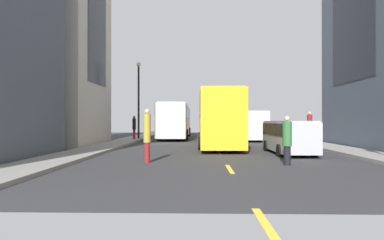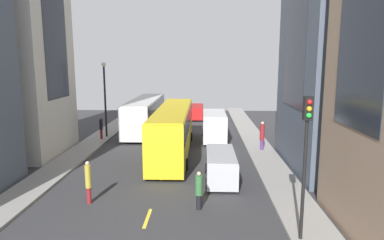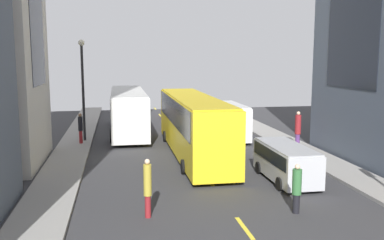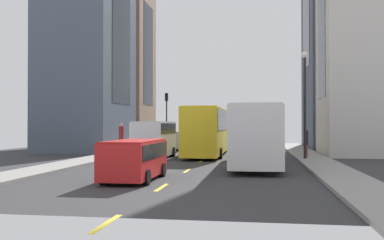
# 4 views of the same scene
# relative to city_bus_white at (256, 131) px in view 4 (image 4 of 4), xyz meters

# --- Properties ---
(ground_plane) EXTENTS (40.64, 40.64, 0.00)m
(ground_plane) POSITION_rel_city_bus_white_xyz_m (3.47, -5.17, -2.01)
(ground_plane) COLOR #333335
(sidewalk_west) EXTENTS (2.19, 44.00, 0.15)m
(sidewalk_west) POSITION_rel_city_bus_white_xyz_m (-3.75, -5.17, -1.93)
(sidewalk_west) COLOR gray
(sidewalk_west) RESTS_ON ground
(sidewalk_east) EXTENTS (2.19, 44.00, 0.15)m
(sidewalk_east) POSITION_rel_city_bus_white_xyz_m (10.70, -5.17, -1.93)
(sidewalk_east) COLOR gray
(sidewalk_east) RESTS_ON ground
(lane_stripe_0) EXTENTS (0.16, 2.00, 0.01)m
(lane_stripe_0) POSITION_rel_city_bus_white_xyz_m (3.47, -26.17, -2.00)
(lane_stripe_0) COLOR yellow
(lane_stripe_0) RESTS_ON ground
(lane_stripe_1) EXTENTS (0.16, 2.00, 0.01)m
(lane_stripe_1) POSITION_rel_city_bus_white_xyz_m (3.47, -20.17, -2.00)
(lane_stripe_1) COLOR yellow
(lane_stripe_1) RESTS_ON ground
(lane_stripe_2) EXTENTS (0.16, 2.00, 0.01)m
(lane_stripe_2) POSITION_rel_city_bus_white_xyz_m (3.47, -14.17, -2.00)
(lane_stripe_2) COLOR yellow
(lane_stripe_2) RESTS_ON ground
(lane_stripe_3) EXTENTS (0.16, 2.00, 0.01)m
(lane_stripe_3) POSITION_rel_city_bus_white_xyz_m (3.47, -8.17, -2.00)
(lane_stripe_3) COLOR yellow
(lane_stripe_3) RESTS_ON ground
(lane_stripe_4) EXTENTS (0.16, 2.00, 0.01)m
(lane_stripe_4) POSITION_rel_city_bus_white_xyz_m (3.47, -2.17, -2.00)
(lane_stripe_4) COLOR yellow
(lane_stripe_4) RESTS_ON ground
(lane_stripe_5) EXTENTS (0.16, 2.00, 0.01)m
(lane_stripe_5) POSITION_rel_city_bus_white_xyz_m (3.47, 3.83, -2.00)
(lane_stripe_5) COLOR yellow
(lane_stripe_5) RESTS_ON ground
(lane_stripe_6) EXTENTS (0.16, 2.00, 0.01)m
(lane_stripe_6) POSITION_rel_city_bus_white_xyz_m (3.47, 9.83, -2.00)
(lane_stripe_6) COLOR yellow
(lane_stripe_6) RESTS_ON ground
(lane_stripe_7) EXTENTS (0.16, 2.00, 0.01)m
(lane_stripe_7) POSITION_rel_city_bus_white_xyz_m (3.47, 15.83, -2.00)
(lane_stripe_7) COLOR yellow
(lane_stripe_7) RESTS_ON ground
(building_west_1) EXTENTS (6.65, 7.07, 19.59)m
(building_west_1) POSITION_rel_city_bus_white_xyz_m (-8.34, -9.14, 7.79)
(building_west_1) COLOR beige
(building_west_1) RESTS_ON ground
(building_east_0) EXTENTS (7.43, 7.38, 20.39)m
(building_east_0) POSITION_rel_city_bus_white_xyz_m (15.67, -21.57, 8.19)
(building_east_0) COLOR #937760
(building_east_0) RESTS_ON ground
(building_east_1) EXTENTS (6.48, 9.41, 18.84)m
(building_east_1) POSITION_rel_city_bus_white_xyz_m (15.20, -11.88, 7.41)
(building_east_1) COLOR #4C5666
(building_east_1) RESTS_ON ground
(city_bus_white) EXTENTS (2.80, 12.57, 3.35)m
(city_bus_white) POSITION_rel_city_bus_white_xyz_m (0.00, 0.00, 0.00)
(city_bus_white) COLOR silver
(city_bus_white) RESTS_ON ground
(streetcar_yellow) EXTENTS (2.70, 13.94, 3.59)m
(streetcar_yellow) POSITION_rel_city_bus_white_xyz_m (3.67, -8.52, 0.12)
(streetcar_yellow) COLOR yellow
(streetcar_yellow) RESTS_ON ground
(delivery_van_white) EXTENTS (2.25, 5.39, 2.58)m
(delivery_van_white) POSITION_rel_city_bus_white_xyz_m (7.06, -4.00, -0.50)
(delivery_van_white) COLOR white
(delivery_van_white) RESTS_ON ground
(car_red_0) EXTENTS (1.99, 4.61, 1.70)m
(car_red_0) POSITION_rel_city_bus_white_xyz_m (5.07, 7.88, -1.01)
(car_red_0) COLOR red
(car_red_0) RESTS_ON ground
(car_silver_1) EXTENTS (1.90, 4.71, 1.75)m
(car_silver_1) POSITION_rel_city_bus_white_xyz_m (7.13, -14.86, -0.98)
(car_silver_1) COLOR #B7BABF
(car_silver_1) RESTS_ON ground
(pedestrian_walking_far) EXTENTS (0.36, 0.36, 1.93)m
(pedestrian_walking_far) POSITION_rel_city_bus_white_xyz_m (5.85, -19.09, -0.99)
(pedestrian_walking_far) COLOR black
(pedestrian_walking_far) RESTS_ON ground
(pedestrian_crossing_near) EXTENTS (0.39, 0.39, 2.31)m
(pedestrian_crossing_near) POSITION_rel_city_bus_white_xyz_m (10.76, -7.97, -0.64)
(pedestrian_crossing_near) COLOR #593372
(pedestrian_crossing_near) RESTS_ON ground
(pedestrian_waiting_curb) EXTENTS (0.30, 0.30, 2.24)m
(pedestrian_waiting_curb) POSITION_rel_city_bus_white_xyz_m (0.20, -18.56, -0.80)
(pedestrian_waiting_curb) COLOR maroon
(pedestrian_waiting_curb) RESTS_ON ground
(pedestrian_crossing_mid) EXTENTS (0.31, 0.31, 2.05)m
(pedestrian_crossing_mid) POSITION_rel_city_bus_white_xyz_m (-3.34, -4.49, -0.75)
(pedestrian_crossing_mid) COLOR maroon
(pedestrian_crossing_mid) RESTS_ON ground
(traffic_light_near_corner) EXTENTS (0.32, 0.44, 5.77)m
(traffic_light_near_corner) POSITION_rel_city_bus_white_xyz_m (10.00, -22.07, 2.16)
(traffic_light_near_corner) COLOR black
(traffic_light_near_corner) RESTS_ON ground
(streetlamp_near) EXTENTS (0.44, 0.44, 7.00)m
(streetlamp_near) POSITION_rel_city_bus_white_xyz_m (-3.16, -3.41, 2.43)
(streetlamp_near) COLOR black
(streetlamp_near) RESTS_ON ground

